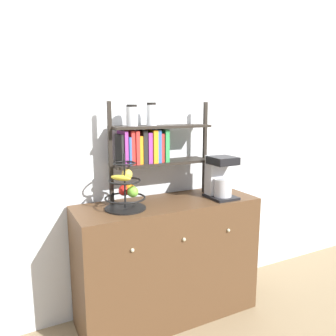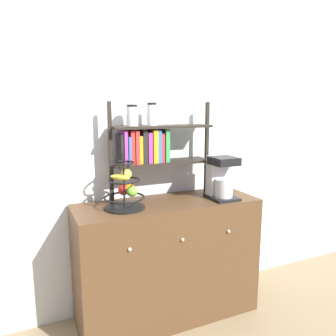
{
  "view_description": "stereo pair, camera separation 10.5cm",
  "coord_description": "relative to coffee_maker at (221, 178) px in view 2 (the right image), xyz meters",
  "views": [
    {
      "loc": [
        -0.99,
        -1.72,
        1.5
      ],
      "look_at": [
        0.0,
        0.22,
        1.1
      ],
      "focal_mm": 35.0,
      "sensor_mm": 36.0,
      "label": 1
    },
    {
      "loc": [
        -0.9,
        -1.77,
        1.5
      ],
      "look_at": [
        0.0,
        0.22,
        1.1
      ],
      "focal_mm": 35.0,
      "sensor_mm": 36.0,
      "label": 2
    }
  ],
  "objects": [
    {
      "name": "fruit_stand",
      "position": [
        -0.69,
        0.06,
        -0.03
      ],
      "size": [
        0.27,
        0.27,
        0.36
      ],
      "color": "black",
      "rests_on": "sideboard"
    },
    {
      "name": "wall_back",
      "position": [
        -0.39,
        0.33,
        0.29
      ],
      "size": [
        7.0,
        0.05,
        2.6
      ],
      "primitive_type": "cube",
      "color": "silver",
      "rests_on": "ground_plane"
    },
    {
      "name": "shelf_hutch",
      "position": [
        -0.47,
        0.18,
        0.25
      ],
      "size": [
        0.76,
        0.2,
        0.68
      ],
      "color": "black",
      "rests_on": "sideboard"
    },
    {
      "name": "sideboard",
      "position": [
        -0.39,
        0.06,
        -0.58
      ],
      "size": [
        1.28,
        0.47,
        0.86
      ],
      "color": "#4C331E",
      "rests_on": "ground_plane"
    },
    {
      "name": "coffee_maker",
      "position": [
        0.0,
        0.0,
        0.0
      ],
      "size": [
        0.18,
        0.22,
        0.3
      ],
      "color": "black",
      "rests_on": "sideboard"
    },
    {
      "name": "ground_plane",
      "position": [
        -0.39,
        -0.16,
        -1.01
      ],
      "size": [
        12.0,
        12.0,
        0.0
      ],
      "primitive_type": "plane",
      "color": "#847051"
    }
  ]
}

